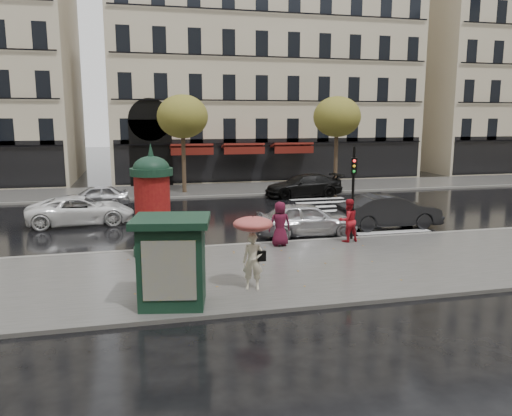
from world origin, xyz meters
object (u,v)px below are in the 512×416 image
object	(u,v)px
newsstand	(172,260)
traffic_light	(353,184)
woman_umbrella	(253,240)
car_far_silver	(95,196)
man_burgundy	(280,224)
car_white	(81,210)
car_silver	(306,219)
car_black	(303,185)
woman_red	(348,220)
car_darkgrey	(389,211)
morris_column	(152,202)

from	to	relation	value
newsstand	traffic_light	bearing A→B (deg)	36.51
woman_umbrella	car_far_silver	xyz separation A→B (m)	(-5.58, 16.14, -0.93)
traffic_light	car_far_silver	xyz separation A→B (m)	(-10.95, 11.12, -1.78)
man_burgundy	car_white	size ratio (longest dim) A/B	0.35
car_silver	car_white	bearing A→B (deg)	67.47
woman_umbrella	car_black	distance (m)	18.72
man_burgundy	car_black	bearing A→B (deg)	-112.24
man_burgundy	car_silver	distance (m)	2.51
man_burgundy	traffic_light	bearing A→B (deg)	-173.51
woman_red	car_far_silver	distance (m)	15.62
car_darkgrey	woman_umbrella	bearing A→B (deg)	132.22
car_silver	car_far_silver	world-z (taller)	car_silver
morris_column	newsstand	size ratio (longest dim) A/B	1.71
car_white	car_silver	bearing A→B (deg)	-121.28
woman_umbrella	car_far_silver	bearing A→B (deg)	109.06
newsstand	car_white	bearing A→B (deg)	106.19
woman_umbrella	woman_red	distance (m)	6.92
man_burgundy	car_far_silver	distance (m)	13.83
newsstand	car_silver	size ratio (longest dim) A/B	0.54
newsstand	car_far_silver	world-z (taller)	newsstand
car_far_silver	morris_column	bearing A→B (deg)	8.39
woman_red	car_white	world-z (taller)	woman_red
traffic_light	car_white	world-z (taller)	traffic_light
woman_red	morris_column	world-z (taller)	morris_column
woman_umbrella	newsstand	bearing A→B (deg)	-163.42
woman_umbrella	morris_column	distance (m)	5.23
car_white	car_darkgrey	bearing A→B (deg)	-111.15
woman_red	morris_column	xyz separation A→B (m)	(-7.72, -0.23, 1.08)
car_silver	car_far_silver	bearing A→B (deg)	48.32
car_silver	car_far_silver	size ratio (longest dim) A/B	1.15
traffic_light	car_darkgrey	world-z (taller)	traffic_light
newsstand	car_darkgrey	xyz separation A→B (m)	(10.63, 7.93, -0.56)
car_black	car_darkgrey	bearing A→B (deg)	2.51
woman_umbrella	car_far_silver	world-z (taller)	woman_umbrella
car_silver	car_far_silver	xyz separation A→B (m)	(-9.49, 9.65, -0.10)
woman_umbrella	car_white	size ratio (longest dim) A/B	0.45
woman_red	morris_column	distance (m)	7.80
man_burgundy	car_black	world-z (taller)	man_burgundy
car_silver	car_white	size ratio (longest dim) A/B	0.88
morris_column	car_white	bearing A→B (deg)	114.91
man_burgundy	morris_column	distance (m)	4.98
morris_column	car_white	size ratio (longest dim) A/B	0.82
woman_red	car_darkgrey	world-z (taller)	woman_red
woman_umbrella	car_far_silver	size ratio (longest dim) A/B	0.58
car_darkgrey	car_far_silver	distance (m)	16.47
man_burgundy	newsstand	size ratio (longest dim) A/B	0.74
traffic_light	car_silver	size ratio (longest dim) A/B	0.87
traffic_light	car_silver	distance (m)	2.67
morris_column	newsstand	xyz separation A→B (m)	(0.31, -5.17, -0.73)
newsstand	car_white	xyz separation A→B (m)	(-3.49, 12.04, -0.66)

